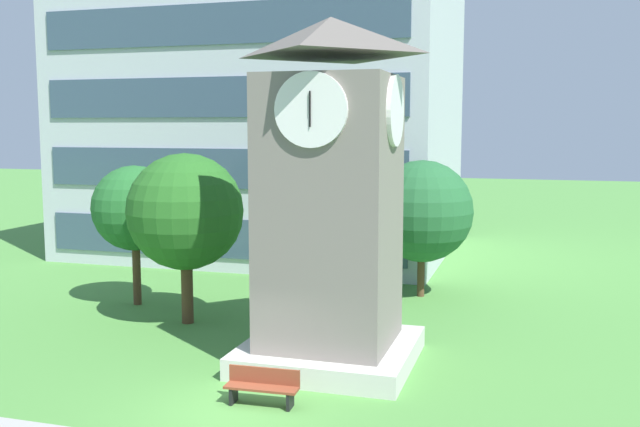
# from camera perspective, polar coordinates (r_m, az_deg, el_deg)

# --- Properties ---
(ground_plane) EXTENTS (160.00, 160.00, 0.00)m
(ground_plane) POSITION_cam_1_polar(r_m,az_deg,el_deg) (17.66, -6.94, -15.37)
(ground_plane) COLOR #4C893D
(office_building) EXTENTS (18.99, 13.83, 16.00)m
(office_building) POSITION_cam_1_polar(r_m,az_deg,el_deg) (39.13, -3.93, 8.84)
(office_building) COLOR #B7BCC6
(office_building) RESTS_ON ground
(clock_tower) EXTENTS (4.70, 4.70, 9.63)m
(clock_tower) POSITION_cam_1_polar(r_m,az_deg,el_deg) (19.95, 0.84, -0.01)
(clock_tower) COLOR slate
(clock_tower) RESTS_ON ground
(park_bench) EXTENTS (1.82, 0.56, 0.88)m
(park_bench) POSITION_cam_1_polar(r_m,az_deg,el_deg) (17.83, -4.61, -13.54)
(park_bench) COLOR brown
(park_bench) RESTS_ON ground
(tree_by_building) EXTENTS (3.94, 3.94, 5.81)m
(tree_by_building) POSITION_cam_1_polar(r_m,az_deg,el_deg) (24.53, -10.66, 0.12)
(tree_by_building) COLOR #513823
(tree_by_building) RESTS_ON ground
(tree_streetside) EXTENTS (4.00, 4.00, 5.40)m
(tree_streetside) POSITION_cam_1_polar(r_m,az_deg,el_deg) (28.30, 8.11, 0.18)
(tree_streetside) COLOR #513823
(tree_streetside) RESTS_ON ground
(tree_near_tower) EXTENTS (3.18, 3.18, 5.26)m
(tree_near_tower) POSITION_cam_1_polar(r_m,az_deg,el_deg) (27.57, -14.52, 0.39)
(tree_near_tower) COLOR #513823
(tree_near_tower) RESTS_ON ground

